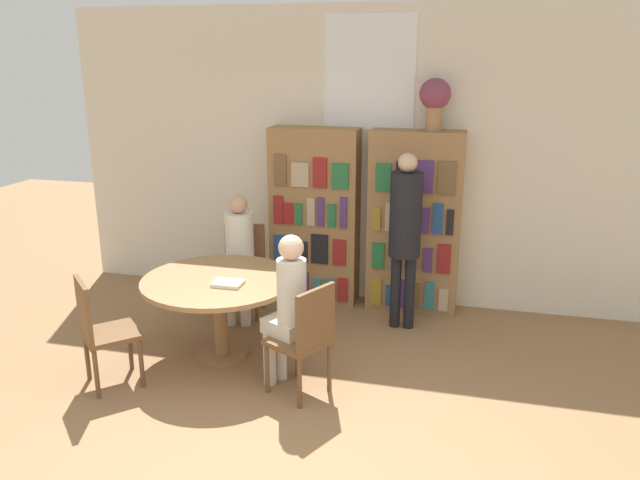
% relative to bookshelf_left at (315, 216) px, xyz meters
% --- Properties ---
extents(wall_back, '(6.40, 0.07, 3.00)m').
position_rel_bookshelf_left_xyz_m(wall_back, '(0.51, 0.19, 0.60)').
color(wall_back, beige).
rests_on(wall_back, ground_plane).
extents(bookshelf_left, '(0.91, 0.34, 1.82)m').
position_rel_bookshelf_left_xyz_m(bookshelf_left, '(0.00, 0.00, 0.00)').
color(bookshelf_left, olive).
rests_on(bookshelf_left, ground_plane).
extents(bookshelf_right, '(0.91, 0.34, 1.82)m').
position_rel_bookshelf_left_xyz_m(bookshelf_right, '(1.03, -0.00, 0.00)').
color(bookshelf_right, olive).
rests_on(bookshelf_right, ground_plane).
extents(flower_vase, '(0.29, 0.29, 0.49)m').
position_rel_bookshelf_left_xyz_m(flower_vase, '(1.17, 0.00, 1.22)').
color(flower_vase, '#997047').
rests_on(flower_vase, bookshelf_right).
extents(reading_table, '(1.30, 1.30, 0.72)m').
position_rel_bookshelf_left_xyz_m(reading_table, '(-0.44, -1.50, -0.30)').
color(reading_table, olive).
rests_on(reading_table, ground_plane).
extents(chair_near_camera, '(0.57, 0.57, 0.90)m').
position_rel_bookshelf_left_xyz_m(chair_near_camera, '(-1.14, -2.20, -0.41)').
color(chair_near_camera, brown).
rests_on(chair_near_camera, ground_plane).
extents(chair_left_side, '(0.46, 0.46, 0.90)m').
position_rel_bookshelf_left_xyz_m(chair_left_side, '(-0.60, -0.52, -0.41)').
color(chair_left_side, brown).
rests_on(chair_left_side, ground_plane).
extents(chair_far_side, '(0.54, 0.54, 0.90)m').
position_rel_bookshelf_left_xyz_m(chair_far_side, '(0.44, -1.94, -0.41)').
color(chair_far_side, brown).
rests_on(chair_far_side, ground_plane).
extents(seated_reader_left, '(0.32, 0.40, 1.25)m').
position_rel_bookshelf_left_xyz_m(seated_reader_left, '(-0.57, -0.70, -0.19)').
color(seated_reader_left, beige).
rests_on(seated_reader_left, ground_plane).
extents(seated_reader_right, '(0.39, 0.35, 1.26)m').
position_rel_bookshelf_left_xyz_m(seated_reader_right, '(0.27, -1.86, -0.20)').
color(seated_reader_right, beige).
rests_on(seated_reader_right, ground_plane).
extents(librarian_standing, '(0.30, 0.57, 1.68)m').
position_rel_bookshelf_left_xyz_m(librarian_standing, '(1.00, -0.50, 0.12)').
color(librarian_standing, black).
rests_on(librarian_standing, ground_plane).
extents(open_book_on_table, '(0.24, 0.18, 0.03)m').
position_rel_bookshelf_left_xyz_m(open_book_on_table, '(-0.31, -1.62, -0.18)').
color(open_book_on_table, silver).
rests_on(open_book_on_table, reading_table).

